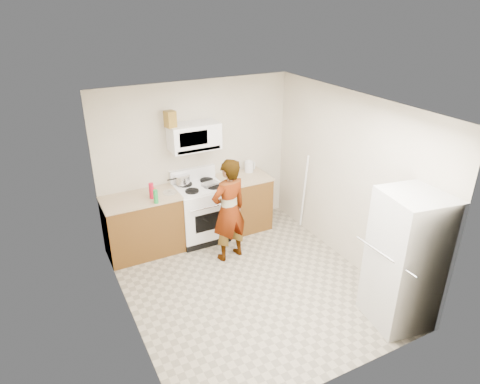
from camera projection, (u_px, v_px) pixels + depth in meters
floor at (250, 285)px, 5.92m from camera, size 3.60×3.60×0.00m
back_wall at (197, 160)px, 6.83m from camera, size 3.20×0.02×2.50m
right_wall at (349, 181)px, 6.05m from camera, size 0.02×3.60×2.50m
cabinet_left at (143, 226)px, 6.49m from camera, size 1.12×0.62×0.90m
counter_left at (140, 198)px, 6.30m from camera, size 1.14×0.64×0.03m
cabinet_right at (243, 203)px, 7.21m from camera, size 0.80×0.62×0.90m
counter_right at (243, 178)px, 7.01m from camera, size 0.82×0.64×0.03m
gas_range at (200, 211)px, 6.86m from camera, size 0.76×0.65×1.13m
microwave at (194, 136)px, 6.45m from camera, size 0.76×0.38×0.40m
person at (229, 210)px, 6.22m from camera, size 0.64×0.48×1.59m
fridge at (407, 260)px, 4.97m from camera, size 0.81×0.81×1.70m
kettle at (249, 167)px, 7.16m from camera, size 0.17×0.17×0.18m
jug at (170, 119)px, 6.15m from camera, size 0.17×0.17×0.24m
saucepan at (183, 180)px, 6.68m from camera, size 0.26×0.26×0.12m
tray at (210, 184)px, 6.67m from camera, size 0.27×0.20×0.05m
bottle_spray at (151, 191)px, 6.22m from camera, size 0.07×0.07×0.24m
bottle_hot_sauce at (154, 193)px, 6.25m from camera, size 0.06×0.06×0.15m
bottle_green_cap at (156, 197)px, 6.08m from camera, size 0.07×0.07×0.21m
pot_lid at (170, 193)px, 6.43m from camera, size 0.25×0.25×0.01m
broom at (304, 192)px, 7.01m from camera, size 0.16×0.29×1.38m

